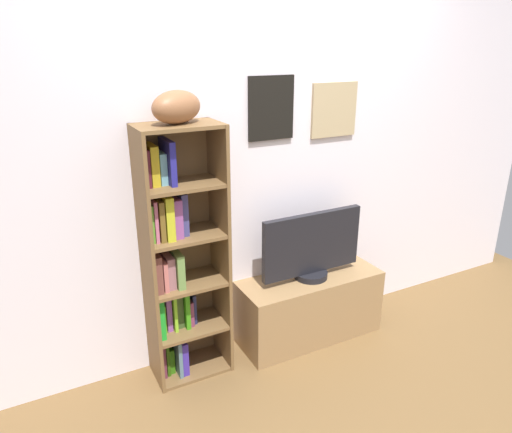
{
  "coord_description": "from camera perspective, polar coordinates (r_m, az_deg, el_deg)",
  "views": [
    {
      "loc": [
        -1.36,
        -1.38,
        1.9
      ],
      "look_at": [
        -0.19,
        0.85,
        0.97
      ],
      "focal_mm": 33.12,
      "sensor_mm": 36.0,
      "label": 1
    }
  ],
  "objects": [
    {
      "name": "bookshelf",
      "position": [
        2.73,
        -9.71,
        -5.34
      ],
      "size": [
        0.45,
        0.29,
        1.51
      ],
      "color": "brown",
      "rests_on": "ground"
    },
    {
      "name": "back_wall",
      "position": [
        2.93,
        0.89,
        7.31
      ],
      "size": [
        4.8,
        0.08,
        2.48
      ],
      "color": "white",
      "rests_on": "ground"
    },
    {
      "name": "football",
      "position": [
        2.48,
        -9.57,
        12.9
      ],
      "size": [
        0.34,
        0.28,
        0.17
      ],
      "primitive_type": "ellipsoid",
      "rotation": [
        0.0,
        0.0,
        0.44
      ],
      "color": "brown",
      "rests_on": "bookshelf"
    },
    {
      "name": "television",
      "position": [
        3.06,
        6.8,
        -3.65
      ],
      "size": [
        0.71,
        0.22,
        0.45
      ],
      "color": "black",
      "rests_on": "tv_stand"
    },
    {
      "name": "tv_stand",
      "position": [
        3.27,
        6.48,
        -10.78
      ],
      "size": [
        0.97,
        0.36,
        0.45
      ],
      "color": "#947047",
      "rests_on": "ground"
    }
  ]
}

